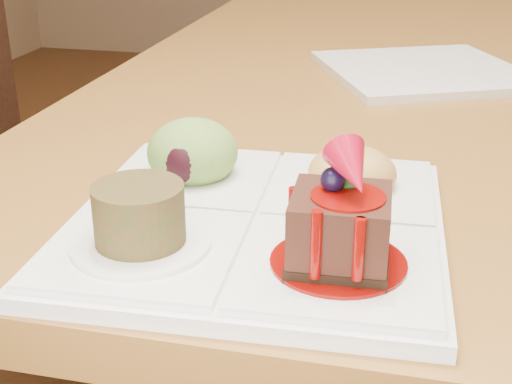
# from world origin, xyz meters

# --- Properties ---
(dining_table) EXTENTS (1.00, 1.80, 0.75)m
(dining_table) POSITION_xyz_m (0.00, 0.00, 0.68)
(dining_table) COLOR brown
(dining_table) RESTS_ON ground
(chair_left) EXTENTS (0.43, 0.43, 0.88)m
(chair_left) POSITION_xyz_m (-0.85, -0.02, 0.50)
(chair_left) COLOR #331B11
(chair_left) RESTS_ON ground
(sampler_plate) EXTENTS (0.29, 0.29, 0.11)m
(sampler_plate) POSITION_xyz_m (-0.18, -0.75, 0.77)
(sampler_plate) COLOR white
(sampler_plate) RESTS_ON dining_table
(second_plate) EXTENTS (0.34, 0.34, 0.01)m
(second_plate) POSITION_xyz_m (-0.06, -0.22, 0.76)
(second_plate) COLOR white
(second_plate) RESTS_ON dining_table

